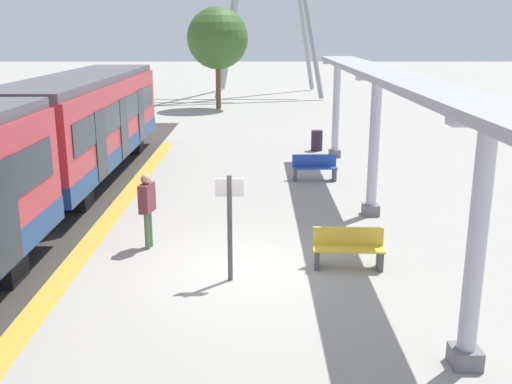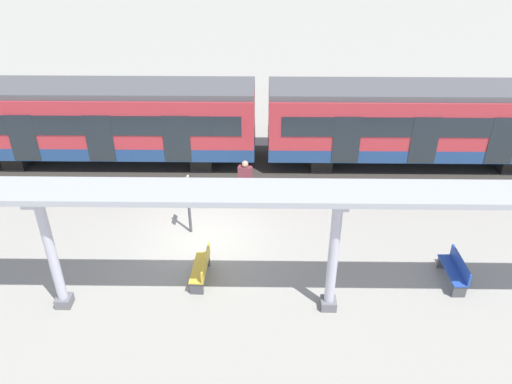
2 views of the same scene
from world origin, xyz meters
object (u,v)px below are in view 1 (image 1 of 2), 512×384
object	(u,v)px
train_far_carriage	(85,124)
platform_info_sign	(229,218)
passenger_waiting_near_edge	(147,202)
canopy_pillar_second	(476,247)
bench_far_end	(348,248)
trash_bin	(316,141)
bench_mid_platform	(314,167)
canopy_pillar_fourth	(336,109)
canopy_pillar_third	(374,146)

from	to	relation	value
train_far_carriage	platform_info_sign	distance (m)	10.48
train_far_carriage	passenger_waiting_near_edge	distance (m)	7.93
train_far_carriage	canopy_pillar_second	size ratio (longest dim) A/B	3.31
bench_far_end	trash_bin	distance (m)	12.85
bench_mid_platform	canopy_pillar_second	bearing A→B (deg)	-84.19
bench_mid_platform	passenger_waiting_near_edge	distance (m)	7.94
canopy_pillar_second	canopy_pillar_fourth	xyz separation A→B (m)	(0.00, 15.41, 0.00)
bench_far_end	trash_bin	world-z (taller)	bench_far_end
trash_bin	passenger_waiting_near_edge	distance (m)	12.73
bench_far_end	passenger_waiting_near_edge	bearing A→B (deg)	165.22
platform_info_sign	passenger_waiting_near_edge	xyz separation A→B (m)	(-1.98, 1.86, -0.21)
canopy_pillar_fourth	bench_far_end	distance (m)	11.67
trash_bin	platform_info_sign	bearing A→B (deg)	-102.89
canopy_pillar_third	platform_info_sign	bearing A→B (deg)	-129.75
platform_info_sign	passenger_waiting_near_edge	world-z (taller)	platform_info_sign
train_far_carriage	canopy_pillar_fourth	world-z (taller)	canopy_pillar_fourth
bench_mid_platform	train_far_carriage	bearing A→B (deg)	175.36
train_far_carriage	canopy_pillar_fourth	xyz separation A→B (m)	(9.00, 3.18, 0.09)
train_far_carriage	canopy_pillar_fourth	distance (m)	9.55
bench_mid_platform	canopy_pillar_third	bearing A→B (deg)	-73.40
trash_bin	platform_info_sign	world-z (taller)	platform_info_sign
bench_far_end	trash_bin	xyz separation A→B (m)	(0.60, 12.83, -0.02)
canopy_pillar_second	platform_info_sign	distance (m)	4.92
canopy_pillar_second	canopy_pillar_fourth	size ratio (longest dim) A/B	1.00
canopy_pillar_third	canopy_pillar_fourth	size ratio (longest dim) A/B	1.00
canopy_pillar_fourth	bench_far_end	bearing A→B (deg)	-95.91
bench_far_end	bench_mid_platform	bearing A→B (deg)	89.90
bench_far_end	passenger_waiting_near_edge	distance (m)	4.67
canopy_pillar_fourth	passenger_waiting_near_edge	size ratio (longest dim) A/B	2.13
canopy_pillar_second	trash_bin	world-z (taller)	canopy_pillar_second
canopy_pillar_fourth	canopy_pillar_third	bearing A→B (deg)	-90.00
canopy_pillar_third	canopy_pillar_fourth	world-z (taller)	same
canopy_pillar_third	passenger_waiting_near_edge	distance (m)	6.27
canopy_pillar_third	canopy_pillar_second	bearing A→B (deg)	-90.00
canopy_pillar_fourth	train_far_carriage	bearing A→B (deg)	-160.56
bench_far_end	platform_info_sign	xyz separation A→B (m)	(-2.49, -0.68, 0.89)
bench_mid_platform	canopy_pillar_fourth	bearing A→B (deg)	72.81
canopy_pillar_second	trash_bin	distance (m)	16.80
trash_bin	bench_mid_platform	bearing A→B (deg)	-96.53
train_far_carriage	bench_mid_platform	xyz separation A→B (m)	(7.82, -0.63, -1.39)
bench_mid_platform	trash_bin	bearing A→B (deg)	83.47
train_far_carriage	passenger_waiting_near_edge	world-z (taller)	train_far_carriage
canopy_pillar_third	platform_info_sign	distance (m)	5.79
train_far_carriage	passenger_waiting_near_edge	bearing A→B (deg)	-65.00
platform_info_sign	canopy_pillar_third	bearing A→B (deg)	50.25
train_far_carriage	canopy_pillar_fourth	bearing A→B (deg)	19.44
canopy_pillar_second	bench_mid_platform	distance (m)	11.75
canopy_pillar_third	canopy_pillar_fourth	distance (m)	7.77
bench_mid_platform	bench_far_end	distance (m)	7.70
canopy_pillar_fourth	passenger_waiting_near_edge	world-z (taller)	canopy_pillar_fourth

